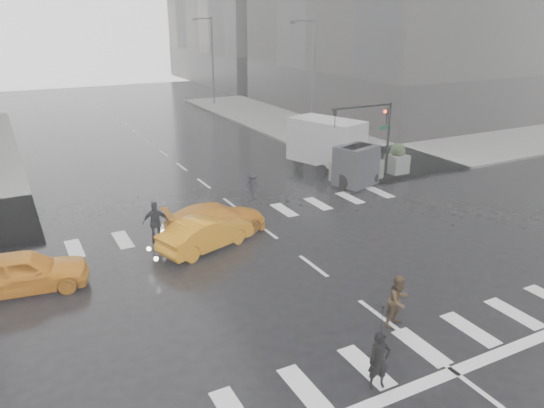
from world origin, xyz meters
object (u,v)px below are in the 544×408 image
traffic_signal_pole (375,126)px  pedestrian_brown (399,301)px  taxi_front (23,272)px  box_truck (334,147)px  taxi_mid (206,233)px

traffic_signal_pole → pedestrian_brown: traffic_signal_pole is taller
taxi_front → traffic_signal_pole: bearing=-67.1°
traffic_signal_pole → taxi_front: (-19.05, -4.94, -2.48)m
pedestrian_brown → taxi_front: bearing=131.3°
pedestrian_brown → taxi_front: (-10.19, 7.80, -0.12)m
traffic_signal_pole → box_truck: size_ratio=0.73×
pedestrian_brown → taxi_mid: 8.83m
box_truck → taxi_mid: bearing=-167.7°
pedestrian_brown → traffic_signal_pole: bearing=43.9°
traffic_signal_pole → taxi_front: 19.84m
traffic_signal_pole → pedestrian_brown: 15.70m
pedestrian_brown → box_truck: bearing=52.0°
traffic_signal_pole → taxi_front: size_ratio=1.04×
traffic_signal_pole → pedestrian_brown: bearing=-124.8°
taxi_mid → box_truck: (10.58, 6.38, 1.06)m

